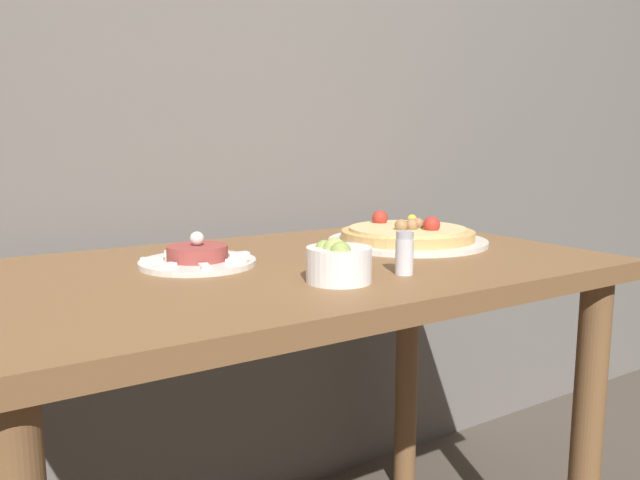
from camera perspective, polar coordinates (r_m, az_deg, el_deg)
The scene contains 5 objects.
dining_table at distance 1.16m, azimuth -2.18°, elevation -7.87°, with size 1.13×0.66×0.74m.
pizza_plate at distance 1.35m, azimuth 7.99°, elevation 0.39°, with size 0.34×0.34×0.06m.
tartare_plate at distance 1.12m, azimuth -11.13°, elevation -1.64°, with size 0.21×0.21×0.06m.
small_bowl at distance 0.97m, azimuth 1.66°, elevation -1.96°, with size 0.10×0.10×0.07m.
salt_shaker at distance 1.03m, azimuth 7.73°, elevation -1.21°, with size 0.03×0.03×0.07m.
Camera 1 is at (-0.56, -0.63, 0.96)m, focal length 35.00 mm.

